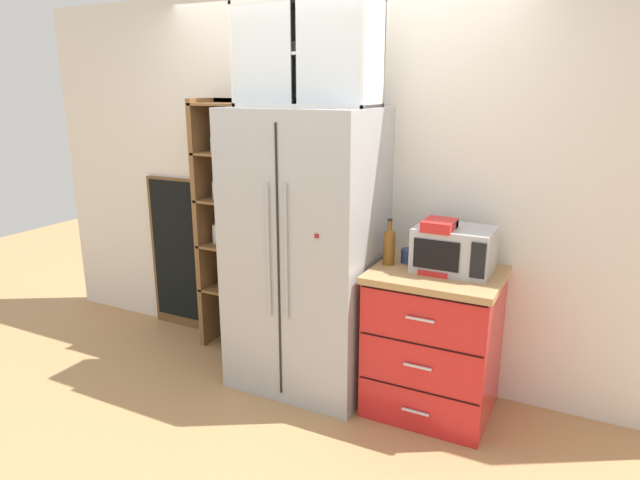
# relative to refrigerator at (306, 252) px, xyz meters

# --- Properties ---
(ground_plane) EXTENTS (10.74, 10.74, 0.00)m
(ground_plane) POSITION_rel_refrigerator_xyz_m (-0.00, -0.01, -0.91)
(ground_plane) COLOR tan
(wall_back_cream) EXTENTS (5.04, 0.10, 2.55)m
(wall_back_cream) POSITION_rel_refrigerator_xyz_m (-0.00, 0.39, 0.37)
(wall_back_cream) COLOR silver
(wall_back_cream) RESTS_ON ground
(refrigerator) EXTENTS (0.90, 0.71, 1.82)m
(refrigerator) POSITION_rel_refrigerator_xyz_m (0.00, 0.00, 0.00)
(refrigerator) COLOR #ADAFB5
(refrigerator) RESTS_ON ground
(pantry_shelf_column) EXTENTS (0.53, 0.31, 1.85)m
(pantry_shelf_column) POSITION_rel_refrigerator_xyz_m (-0.73, 0.27, 0.05)
(pantry_shelf_column) COLOR brown
(pantry_shelf_column) RESTS_ON ground
(counter_cabinet) EXTENTS (0.75, 0.64, 0.90)m
(counter_cabinet) POSITION_rel_refrigerator_xyz_m (0.85, 0.04, -0.46)
(counter_cabinet) COLOR red
(counter_cabinet) RESTS_ON ground
(microwave) EXTENTS (0.44, 0.33, 0.26)m
(microwave) POSITION_rel_refrigerator_xyz_m (0.93, 0.09, 0.12)
(microwave) COLOR #ADAFB5
(microwave) RESTS_ON counter_cabinet
(coffee_maker) EXTENTS (0.17, 0.20, 0.31)m
(coffee_maker) POSITION_rel_refrigerator_xyz_m (0.85, 0.04, 0.14)
(coffee_maker) COLOR red
(coffee_maker) RESTS_ON counter_cabinet
(mug_navy) EXTENTS (0.12, 0.08, 0.09)m
(mug_navy) POSITION_rel_refrigerator_xyz_m (0.64, 0.11, 0.03)
(mug_navy) COLOR navy
(mug_navy) RESTS_ON counter_cabinet
(mug_cream) EXTENTS (0.11, 0.07, 0.09)m
(mug_cream) POSITION_rel_refrigerator_xyz_m (0.85, 0.07, 0.03)
(mug_cream) COLOR silver
(mug_cream) RESTS_ON counter_cabinet
(bottle_amber) EXTENTS (0.07, 0.07, 0.28)m
(bottle_amber) POSITION_rel_refrigerator_xyz_m (0.55, 0.03, 0.11)
(bottle_amber) COLOR brown
(bottle_amber) RESTS_ON counter_cabinet
(bottle_green) EXTENTS (0.06, 0.06, 0.30)m
(bottle_green) POSITION_rel_refrigerator_xyz_m (0.85, 0.10, 0.12)
(bottle_green) COLOR #285B33
(bottle_green) RESTS_ON counter_cabinet
(upper_cabinet) EXTENTS (0.87, 0.32, 0.60)m
(upper_cabinet) POSITION_rel_refrigerator_xyz_m (-0.00, 0.05, 1.21)
(upper_cabinet) COLOR silver
(upper_cabinet) RESTS_ON refrigerator
(chalkboard_menu) EXTENTS (0.60, 0.04, 1.24)m
(chalkboard_menu) POSITION_rel_refrigerator_xyz_m (-1.32, 0.32, -0.28)
(chalkboard_menu) COLOR brown
(chalkboard_menu) RESTS_ON ground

